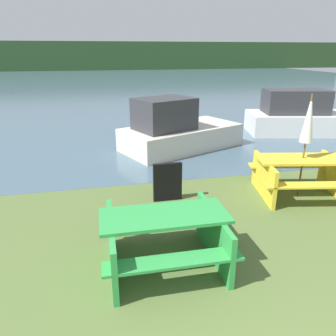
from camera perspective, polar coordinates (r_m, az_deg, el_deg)
name	(u,v)px	position (r m, az deg, el deg)	size (l,w,h in m)	color
water	(107,82)	(31.70, -10.66, 14.50)	(60.00, 50.00, 0.00)	#425B6B
far_treeline	(99,56)	(51.57, -11.91, 18.56)	(80.00, 1.60, 4.00)	#284723
picnic_table_green	(164,235)	(4.40, -0.62, -11.51)	(1.68, 1.41, 0.75)	green
picnic_table_yellow	(301,173)	(6.95, 22.14, -0.80)	(1.97, 1.70, 0.78)	yellow
umbrella_white	(309,120)	(6.68, 23.30, 7.72)	(0.24, 0.24, 2.00)	brown
boat	(177,131)	(9.54, 1.52, 6.51)	(3.83, 2.89, 1.52)	beige
boat_second	(311,117)	(12.56, 23.69, 8.08)	(4.97, 2.64, 1.50)	silver
signboard	(168,182)	(6.24, -0.08, -2.45)	(0.55, 0.08, 0.75)	black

